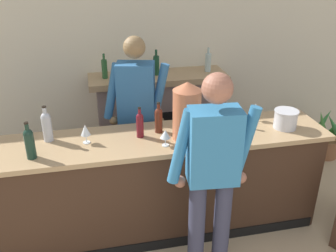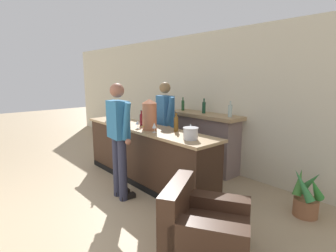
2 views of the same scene
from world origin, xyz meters
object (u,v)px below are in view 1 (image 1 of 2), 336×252
object	(u,v)px
wine_glass_near_bucket	(165,134)
potted_plant_corner	(327,137)
fireplace_stone	(158,118)
wine_glass_front_right	(85,130)
wine_glass_back_row	(255,108)
wine_bottle_cabernet_heavy	(222,109)
copper_dispenser	(187,111)
ice_bucket_steel	(286,119)
person_customer	(212,177)
wine_bottle_merlot_tall	(140,124)
person_bartender	(137,115)
wine_bottle_rose_blush	(47,125)
wine_glass_by_dispenser	(216,129)
wine_bottle_burgundy_dark	(29,142)
wine_bottle_riesling_slim	(159,119)

from	to	relation	value
wine_glass_near_bucket	potted_plant_corner	bearing A→B (deg)	24.66
fireplace_stone	wine_glass_front_right	xyz separation A→B (m)	(-0.86, -1.28, 0.54)
wine_glass_back_row	wine_bottle_cabernet_heavy	bearing A→B (deg)	178.80
copper_dispenser	ice_bucket_steel	distance (m)	0.95
person_customer	potted_plant_corner	bearing A→B (deg)	36.90
person_customer	wine_bottle_merlot_tall	xyz separation A→B (m)	(-0.42, 0.72, 0.14)
person_bartender	wine_glass_near_bucket	distance (m)	0.75
wine_bottle_rose_blush	wine_bottle_cabernet_heavy	distance (m)	1.56
person_customer	wine_glass_by_dispenser	bearing A→B (deg)	68.82
wine_bottle_burgundy_dark	wine_bottle_merlot_tall	xyz separation A→B (m)	(0.88, 0.18, -0.02)
person_bartender	wine_glass_by_dispenser	world-z (taller)	person_bartender
ice_bucket_steel	wine_glass_back_row	xyz separation A→B (m)	(-0.20, 0.21, 0.04)
potted_plant_corner	fireplace_stone	bearing A→B (deg)	170.00
wine_bottle_riesling_slim	copper_dispenser	bearing A→B (deg)	-38.52
person_customer	wine_bottle_riesling_slim	distance (m)	0.83
person_customer	ice_bucket_steel	bearing A→B (deg)	34.49
ice_bucket_steel	wine_bottle_burgundy_dark	bearing A→B (deg)	-177.90
wine_bottle_riesling_slim	wine_glass_front_right	size ratio (longest dim) A/B	1.67
wine_bottle_rose_blush	potted_plant_corner	bearing A→B (deg)	13.32
wine_bottle_burgundy_dark	potted_plant_corner	bearing A→B (deg)	17.21
wine_bottle_cabernet_heavy	wine_glass_back_row	distance (m)	0.33
copper_dispenser	wine_bottle_merlot_tall	xyz separation A→B (m)	(-0.39, 0.11, -0.13)
wine_bottle_burgundy_dark	wine_bottle_cabernet_heavy	size ratio (longest dim) A/B	0.98
ice_bucket_steel	wine_glass_front_right	xyz separation A→B (m)	(-1.78, 0.08, 0.03)
wine_bottle_rose_blush	wine_bottle_cabernet_heavy	world-z (taller)	wine_bottle_rose_blush
wine_bottle_rose_blush	wine_glass_by_dispenser	size ratio (longest dim) A/B	2.03
potted_plant_corner	wine_bottle_riesling_slim	xyz separation A→B (m)	(-2.38, -0.83, 0.86)
person_customer	wine_bottle_burgundy_dark	size ratio (longest dim) A/B	5.79
wine_bottle_cabernet_heavy	wine_glass_back_row	size ratio (longest dim) A/B	1.80
wine_bottle_merlot_tall	wine_bottle_riesling_slim	bearing A→B (deg)	18.44
copper_dispenser	wine_bottle_rose_blush	size ratio (longest dim) A/B	1.61
copper_dispenser	wine_bottle_rose_blush	distance (m)	1.18
potted_plant_corner	wine_glass_near_bucket	xyz separation A→B (m)	(-2.37, -1.09, 0.83)
potted_plant_corner	copper_dispenser	xyz separation A→B (m)	(-2.17, -0.99, 0.99)
wine_glass_near_bucket	copper_dispenser	bearing A→B (deg)	25.16
wine_glass_back_row	wine_bottle_merlot_tall	bearing A→B (deg)	-174.31
ice_bucket_steel	wine_glass_back_row	distance (m)	0.30
person_bartender	wine_glass_near_bucket	world-z (taller)	person_bartender
wine_bottle_burgundy_dark	wine_bottle_rose_blush	xyz separation A→B (m)	(0.11, 0.28, 0.00)
wine_glass_back_row	ice_bucket_steel	bearing A→B (deg)	-45.87
person_bartender	ice_bucket_steel	bearing A→B (deg)	-25.80
wine_bottle_merlot_tall	wine_bottle_cabernet_heavy	distance (m)	0.80
person_bartender	wine_bottle_riesling_slim	world-z (taller)	person_bartender
wine_bottle_riesling_slim	wine_glass_by_dispenser	bearing A→B (deg)	-29.61
ice_bucket_steel	wine_bottle_merlot_tall	size ratio (longest dim) A/B	0.80
wine_bottle_riesling_slim	wine_bottle_burgundy_dark	distance (m)	1.09
wine_bottle_riesling_slim	wine_bottle_merlot_tall	size ratio (longest dim) A/B	1.02
fireplace_stone	copper_dispenser	world-z (taller)	copper_dispenser
wine_glass_front_right	potted_plant_corner	bearing A→B (deg)	16.61
wine_bottle_cabernet_heavy	ice_bucket_steel	bearing A→B (deg)	-22.30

